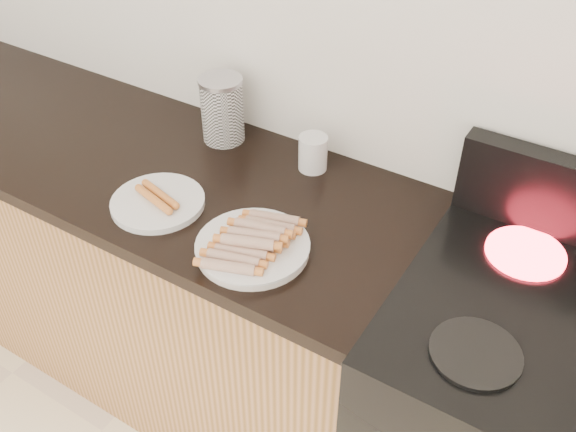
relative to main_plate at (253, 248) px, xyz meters
The scene contains 11 objects.
wall_back 0.61m from the main_plate, 98.25° to the left, with size 4.00×0.04×2.60m, color silver.
cabinet_base 0.92m from the main_plate, 168.47° to the left, with size 2.20×0.59×0.86m, color #A6724A.
counter_slab 0.78m from the main_plate, 168.47° to the left, with size 2.20×0.62×0.04m, color black.
burner_near_left 0.54m from the main_plate, ahead, with size 0.18×0.18×0.01m, color black.
burner_far_left 0.63m from the main_plate, 29.87° to the left, with size 0.18×0.18×0.01m, color #FF1E2D.
main_plate is the anchor object (origin of this frame).
side_plate 0.30m from the main_plate, behind, with size 0.24×0.24×0.02m, color white.
hotdog_pile 0.03m from the main_plate, 88.21° to the left, with size 0.12×0.25×0.05m.
plain_sausages 0.30m from the main_plate, behind, with size 0.13×0.08×0.02m.
canister 0.51m from the main_plate, 133.96° to the left, with size 0.12×0.12×0.19m.
mug 0.37m from the main_plate, 98.22° to the left, with size 0.08×0.08×0.10m, color white.
Camera 1 is at (0.72, 0.64, 1.90)m, focal length 40.00 mm.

